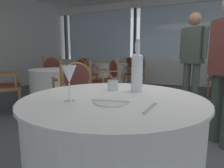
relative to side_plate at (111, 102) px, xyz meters
name	(u,v)px	position (x,y,z in m)	size (l,w,h in m)	color
ground_plane	(156,137)	(0.07, 1.29, -0.75)	(14.90, 14.90, 0.00)	#4C5156
window_wall_far	(178,51)	(0.07, 5.59, 0.40)	(9.49, 0.14, 2.88)	silver
foreground_table	(113,152)	(-0.05, 0.15, -0.38)	(1.11, 1.11, 0.74)	white
side_plate	(111,102)	(0.00, 0.00, 0.00)	(0.18, 0.18, 0.01)	white
butter_knife	(111,101)	(0.00, 0.00, 0.01)	(0.21, 0.02, 0.00)	silver
dinner_fork	(150,108)	(0.22, -0.02, 0.00)	(0.21, 0.02, 0.00)	silver
water_bottle	(137,70)	(0.05, 0.37, 0.14)	(0.08, 0.08, 0.37)	white
wine_glass	(69,75)	(-0.23, -0.05, 0.14)	(0.09, 0.09, 0.20)	white
water_tumbler	(113,85)	(-0.13, 0.35, 0.03)	(0.08, 0.08, 0.07)	white
background_table_0	(61,88)	(-1.84, 1.92, -0.38)	(1.16, 1.16, 0.74)	white
dining_chair_0_0	(74,88)	(-1.09, 1.26, -0.21)	(0.65, 0.66, 0.92)	olive
dining_chair_0_1	(109,77)	(-1.18, 2.68, -0.21)	(0.66, 0.65, 0.92)	olive
dining_chair_0_2	(53,73)	(-2.60, 2.59, -0.18)	(0.65, 0.66, 0.98)	olive
background_table_1	(109,75)	(-1.92, 4.40, -0.38)	(1.21, 1.21, 0.74)	white
dining_chair_1_0	(127,68)	(-1.62, 5.39, -0.20)	(0.62, 0.57, 0.94)	olive
dining_chair_1_1	(87,69)	(-2.90, 4.69, -0.21)	(0.57, 0.62, 0.92)	olive
dining_chair_1_2	(85,72)	(-2.21, 3.41, -0.21)	(0.62, 0.57, 0.92)	olive
dining_chair_1_3	(137,71)	(-0.92, 4.11, -0.19)	(0.57, 0.62, 0.97)	olive
dining_chair_2_3	(216,74)	(1.04, 4.13, -0.19)	(0.59, 0.63, 0.98)	olive
diner_person_0	(193,55)	(0.46, 2.76, 0.25)	(0.45, 0.37, 1.74)	#424C42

